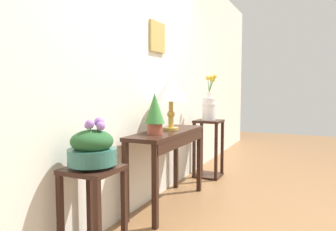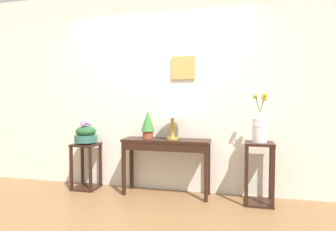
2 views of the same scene
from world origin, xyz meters
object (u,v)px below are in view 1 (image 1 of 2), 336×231
(flower_vase_tall_right, at_px, (209,105))
(table_lamp, at_px, (171,90))
(pedestal_stand_left, at_px, (93,215))
(pedestal_stand_right, at_px, (208,149))
(potted_plant_on_console, at_px, (155,112))
(planter_bowl_wide_left, at_px, (92,148))
(console_table, at_px, (169,143))

(flower_vase_tall_right, bearing_deg, table_lamp, 177.20)
(pedestal_stand_left, height_order, pedestal_stand_right, pedestal_stand_right)
(potted_plant_on_console, distance_m, pedestal_stand_right, 1.54)
(potted_plant_on_console, bearing_deg, pedestal_stand_left, -179.22)
(potted_plant_on_console, distance_m, planter_bowl_wide_left, 0.93)
(table_lamp, relative_size, pedestal_stand_left, 0.83)
(table_lamp, distance_m, pedestal_stand_right, 1.33)
(flower_vase_tall_right, bearing_deg, console_table, 178.47)
(potted_plant_on_console, xyz_separation_m, planter_bowl_wide_left, (-0.92, -0.01, -0.18))
(console_table, xyz_separation_m, pedestal_stand_left, (-1.17, 0.02, -0.30))
(planter_bowl_wide_left, relative_size, flower_vase_tall_right, 0.55)
(pedestal_stand_left, relative_size, pedestal_stand_right, 0.86)
(table_lamp, height_order, pedestal_stand_left, table_lamp)
(potted_plant_on_console, distance_m, pedestal_stand_left, 1.11)
(table_lamp, bearing_deg, pedestal_stand_right, -2.72)
(table_lamp, distance_m, pedestal_stand_left, 1.50)
(console_table, bearing_deg, potted_plant_on_console, 173.51)
(pedestal_stand_right, bearing_deg, pedestal_stand_left, 178.87)
(pedestal_stand_left, bearing_deg, table_lamp, 0.24)
(console_table, height_order, potted_plant_on_console, potted_plant_on_console)
(console_table, bearing_deg, flower_vase_tall_right, -1.53)
(console_table, distance_m, potted_plant_on_console, 0.42)
(pedestal_stand_right, bearing_deg, table_lamp, 177.28)
(pedestal_stand_left, bearing_deg, potted_plant_on_console, 0.78)
(pedestal_stand_left, relative_size, planter_bowl_wide_left, 1.97)
(pedestal_stand_right, bearing_deg, flower_vase_tall_right, -69.20)
(potted_plant_on_console, relative_size, pedestal_stand_left, 0.59)
(planter_bowl_wide_left, bearing_deg, pedestal_stand_left, 97.33)
(table_lamp, height_order, potted_plant_on_console, table_lamp)
(console_table, bearing_deg, table_lamp, 14.40)
(console_table, height_order, flower_vase_tall_right, flower_vase_tall_right)
(console_table, xyz_separation_m, pedestal_stand_right, (1.17, -0.03, -0.25))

